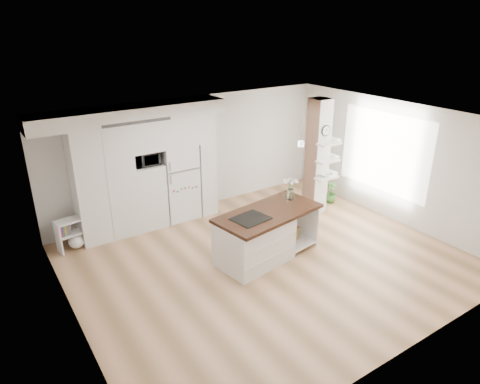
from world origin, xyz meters
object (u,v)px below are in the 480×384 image
object	(u,v)px
refrigerator	(179,182)
kitchen_island	(259,237)
bookshelf	(73,236)
floor_plant_a	(302,201)

from	to	relation	value
refrigerator	kitchen_island	world-z (taller)	refrigerator
kitchen_island	bookshelf	distance (m)	3.73
kitchen_island	bookshelf	xyz separation A→B (m)	(-2.86, 2.39, -0.20)
bookshelf	floor_plant_a	distance (m)	5.21
kitchen_island	floor_plant_a	world-z (taller)	kitchen_island
kitchen_island	bookshelf	world-z (taller)	kitchen_island
refrigerator	kitchen_island	distance (m)	2.63
kitchen_island	floor_plant_a	xyz separation A→B (m)	(2.23, 1.30, -0.27)
refrigerator	kitchen_island	size ratio (longest dim) A/B	0.79
refrigerator	kitchen_island	xyz separation A→B (m)	(0.41, -2.57, -0.38)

